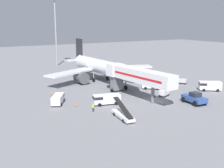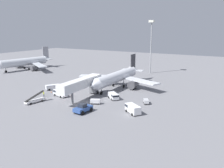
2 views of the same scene
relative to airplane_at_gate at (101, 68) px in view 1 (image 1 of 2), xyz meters
name	(u,v)px [view 1 (image 1 of 2)]	position (x,y,z in m)	size (l,w,h in m)	color
ground_plane	(159,101)	(0.77, -23.78, -3.86)	(300.00, 300.00, 0.00)	slate
airplane_at_gate	(101,68)	(0.00, 0.00, 0.00)	(33.03, 35.37, 11.08)	silver
jet_bridge	(135,76)	(-1.91, -18.76, 1.00)	(4.65, 20.05, 6.56)	silver
pushback_tug	(194,98)	(5.71, -28.86, -2.72)	(3.20, 5.41, 2.41)	#2D4C8E
belt_loader_truck	(123,114)	(-11.77, -29.20, -3.10)	(2.49, 6.54, 3.10)	white
service_van_mid_left	(209,85)	(17.11, -22.76, -2.58)	(5.40, 4.70, 2.23)	white
service_van_far_right	(152,85)	(6.49, -14.26, -2.76)	(4.88, 4.49, 1.89)	white
service_van_mid_center	(106,99)	(-10.10, -20.32, -2.66)	(5.74, 3.08, 2.07)	silver
service_van_near_right	(58,99)	(-18.14, -14.85, -2.80)	(4.20, 5.28, 1.82)	white
baggage_cart_near_center	(164,93)	(4.39, -21.25, -3.05)	(3.08, 2.37, 1.45)	#38383D
baggage_cart_near_left	(182,81)	(17.02, -13.57, -3.11)	(2.43, 2.87, 1.33)	#38383D
ground_crew_worker_foreground	(93,107)	(-14.40, -23.11, -2.99)	(0.37, 0.37, 1.64)	#1E2333
safety_cone_alpha	(52,93)	(-16.90, -7.31, -3.51)	(0.46, 0.46, 0.70)	black
safety_cone_bravo	(76,105)	(-15.73, -18.47, -3.56)	(0.39, 0.39, 0.60)	black
apron_light_mast	(55,18)	(-0.62, 33.50, 13.65)	(2.40, 2.40, 25.15)	#93969B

